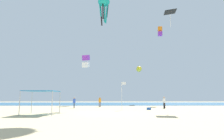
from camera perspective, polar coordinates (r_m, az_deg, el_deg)
name	(u,v)px	position (r m, az deg, el deg)	size (l,w,h in m)	color
ground	(104,114)	(21.50, -2.40, -12.60)	(110.00, 110.00, 0.10)	#D1BA8C
ocean_strip	(108,104)	(52.43, -1.30, -9.78)	(110.00, 25.05, 0.03)	#28608C
canopy_tent	(42,92)	(20.98, -19.84, -6.07)	(3.08, 2.88, 2.33)	#B2B2B7
person_near_tent	(164,101)	(31.62, 14.98, -8.84)	(0.43, 0.43, 1.80)	black
person_leftmost	(74,102)	(31.27, -10.97, -9.08)	(0.40, 0.45, 1.70)	#33384C
person_central	(100,101)	(34.72, -3.58, -9.03)	(0.42, 0.42, 1.76)	slate
banner_flag	(122,93)	(26.36, 3.01, -6.77)	(0.61, 0.06, 3.72)	silver
cooler_box	(149,109)	(27.44, 10.71, -10.99)	(0.57, 0.37, 0.35)	blue
kite_box_purple	(86,61)	(44.53, -7.63, 2.56)	(1.70, 1.87, 3.07)	purple
kite_inflatable_yellow	(139,69)	(48.56, 7.88, 0.30)	(1.94, 4.60, 1.69)	yellow
kite_octopus_teal	(104,3)	(37.66, -2.39, 18.88)	(2.74, 2.74, 5.09)	teal
kite_diamond_black	(170,13)	(33.55, 16.61, 15.72)	(2.05, 2.06, 2.57)	black
kite_box_orange	(160,31)	(52.93, 13.84, 10.89)	(1.32, 1.29, 2.34)	orange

